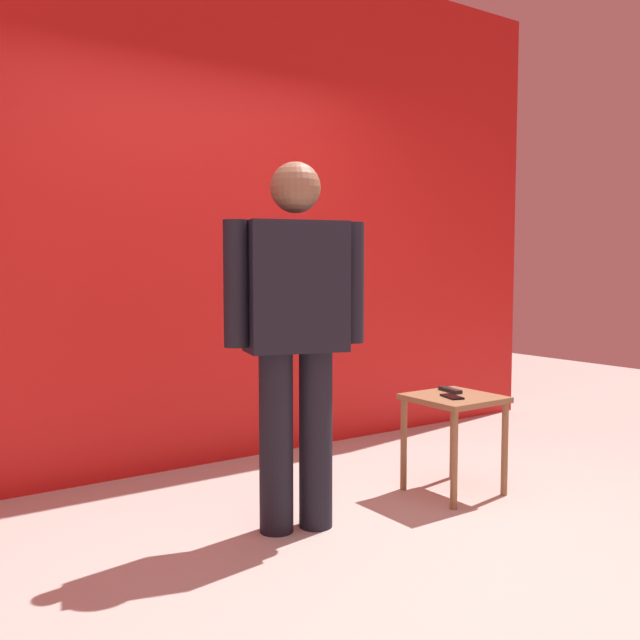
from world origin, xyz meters
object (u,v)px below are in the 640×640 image
(cell_phone, at_px, (452,397))
(tv_remote, at_px, (450,390))
(side_table, at_px, (454,413))
(standing_person, at_px, (296,327))

(cell_phone, height_order, tv_remote, tv_remote)
(side_table, height_order, tv_remote, tv_remote)
(standing_person, xyz_separation_m, side_table, (1.00, -0.04, -0.52))
(cell_phone, xyz_separation_m, tv_remote, (0.12, 0.13, 0.01))
(standing_person, bearing_deg, side_table, -2.52)
(side_table, bearing_deg, standing_person, 177.48)
(side_table, relative_size, cell_phone, 3.73)
(cell_phone, bearing_deg, tv_remote, 63.66)
(side_table, relative_size, tv_remote, 3.16)
(cell_phone, bearing_deg, side_table, 49.35)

